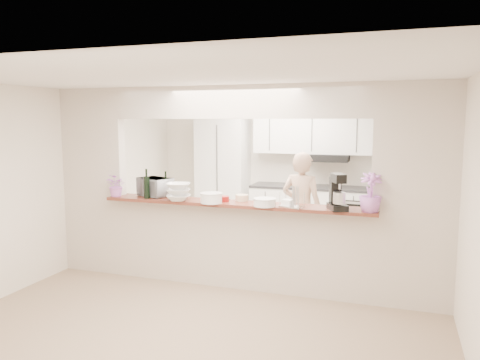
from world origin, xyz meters
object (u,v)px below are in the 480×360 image
at_px(stand_mixer, 337,194).
at_px(refrigerator, 408,196).
at_px(person, 302,210).
at_px(toaster_oven, 155,187).

bearing_deg(stand_mixer, refrigerator, 73.88).
bearing_deg(person, stand_mixer, 127.66).
height_order(toaster_oven, stand_mixer, stand_mixer).
bearing_deg(person, toaster_oven, 42.38).
bearing_deg(toaster_oven, stand_mixer, 16.86).
relative_size(refrigerator, toaster_oven, 3.89).
bearing_deg(person, refrigerator, -123.27).
bearing_deg(stand_mixer, person, 117.11).
distance_m(refrigerator, toaster_oven, 4.14).
xyz_separation_m(stand_mixer, person, (-0.65, 1.27, -0.46)).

